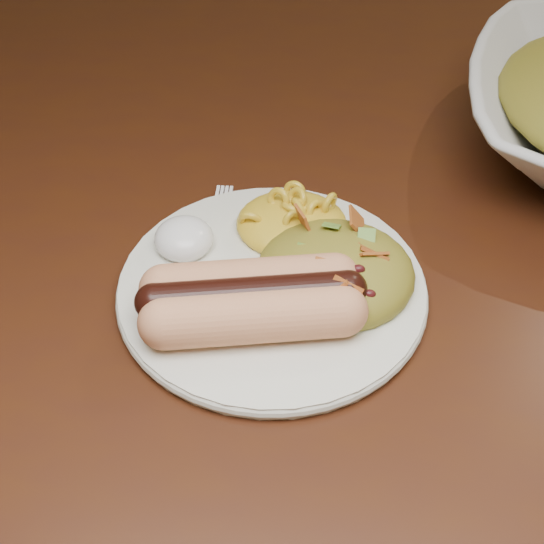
{
  "coord_description": "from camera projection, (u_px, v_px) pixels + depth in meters",
  "views": [
    {
      "loc": [
        -0.01,
        -0.49,
        1.13
      ],
      "look_at": [
        -0.03,
        -0.13,
        0.77
      ],
      "focal_mm": 50.0,
      "sensor_mm": 36.0,
      "label": 1
    }
  ],
  "objects": [
    {
      "name": "taco_salad",
      "position": [
        336.0,
        261.0,
        0.5
      ],
      "size": [
        0.11,
        0.1,
        0.05
      ],
      "rotation": [
        0.0,
        0.0,
        0.36
      ],
      "color": "#9F6C21",
      "rests_on": "plate"
    },
    {
      "name": "mac_and_cheese",
      "position": [
        292.0,
        211.0,
        0.54
      ],
      "size": [
        0.1,
        0.09,
        0.03
      ],
      "primitive_type": "ellipsoid",
      "rotation": [
        0.0,
        0.0,
        -0.26
      ],
      "color": "yellow",
      "rests_on": "plate"
    },
    {
      "name": "hotdog",
      "position": [
        252.0,
        299.0,
        0.48
      ],
      "size": [
        0.13,
        0.08,
        0.03
      ],
      "rotation": [
        0.0,
        0.0,
        0.17
      ],
      "color": "#E9A46E",
      "rests_on": "plate"
    },
    {
      "name": "table",
      "position": [
        319.0,
        263.0,
        0.68
      ],
      "size": [
        1.6,
        0.9,
        0.75
      ],
      "color": "#371809",
      "rests_on": "floor"
    },
    {
      "name": "fork",
      "position": [
        211.0,
        257.0,
        0.55
      ],
      "size": [
        0.06,
        0.12,
        0.0
      ],
      "primitive_type": "cube",
      "rotation": [
        0.0,
        0.0,
        -0.39
      ],
      "color": "white",
      "rests_on": "table"
    },
    {
      "name": "plate",
      "position": [
        272.0,
        288.0,
        0.52
      ],
      "size": [
        0.24,
        0.24,
        0.01
      ],
      "primitive_type": "cylinder",
      "rotation": [
        0.0,
        0.0,
        -0.18
      ],
      "color": "silver",
      "rests_on": "table"
    },
    {
      "name": "sour_cream",
      "position": [
        183.0,
        233.0,
        0.53
      ],
      "size": [
        0.06,
        0.06,
        0.03
      ],
      "primitive_type": "ellipsoid",
      "rotation": [
        0.0,
        0.0,
        -0.39
      ],
      "color": "white",
      "rests_on": "plate"
    }
  ]
}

